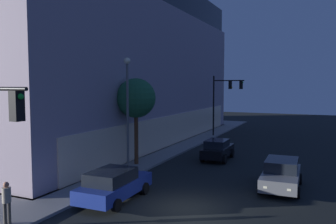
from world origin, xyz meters
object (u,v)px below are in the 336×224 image
at_px(traffic_light_far_corner, 224,95).
at_px(car_black, 218,149).
at_px(car_grey, 281,174).
at_px(pedestrian_waiting, 7,199).
at_px(modern_building, 52,65).
at_px(sidewalk_tree, 136,99).
at_px(car_blue, 114,184).
at_px(street_lamp_sidewalk, 127,100).

distance_m(traffic_light_far_corner, car_black, 12.87).
height_order(traffic_light_far_corner, car_grey, traffic_light_far_corner).
relative_size(pedestrian_waiting, car_grey, 0.37).
relative_size(modern_building, car_black, 8.84).
height_order(modern_building, sidewalk_tree, modern_building).
height_order(modern_building, car_grey, modern_building).
bearing_deg(car_blue, sidewalk_tree, 20.79).
bearing_deg(street_lamp_sidewalk, car_blue, -156.97).
height_order(street_lamp_sidewalk, car_black, street_lamp_sidewalk).
height_order(sidewalk_tree, car_blue, sidewalk_tree).
height_order(pedestrian_waiting, car_grey, pedestrian_waiting).
relative_size(modern_building, street_lamp_sidewalk, 4.89).
bearing_deg(car_blue, car_black, -10.46).
height_order(modern_building, pedestrian_waiting, modern_building).
relative_size(traffic_light_far_corner, car_blue, 1.43).
bearing_deg(modern_building, car_blue, -130.97).
relative_size(traffic_light_far_corner, sidewalk_tree, 1.08).
xyz_separation_m(modern_building, street_lamp_sidewalk, (-11.57, -16.95, -3.28)).
distance_m(modern_building, street_lamp_sidewalk, 20.78).
relative_size(sidewalk_tree, car_blue, 1.32).
bearing_deg(traffic_light_far_corner, pedestrian_waiting, 176.62).
distance_m(pedestrian_waiting, car_blue, 5.24).
bearing_deg(car_blue, pedestrian_waiting, 154.84).
xyz_separation_m(car_blue, car_grey, (5.79, -7.66, -0.00)).
distance_m(traffic_light_far_corner, street_lamp_sidewalk, 18.69).
bearing_deg(sidewalk_tree, pedestrian_waiting, -177.45).
bearing_deg(street_lamp_sidewalk, car_grey, -85.31).
relative_size(modern_building, car_blue, 7.82).
bearing_deg(sidewalk_tree, modern_building, 60.31).
xyz_separation_m(street_lamp_sidewalk, car_blue, (-4.99, -2.12, -4.12)).
xyz_separation_m(modern_building, sidewalk_tree, (-9.30, -16.32, -3.27)).
bearing_deg(street_lamp_sidewalk, modern_building, 55.68).
bearing_deg(traffic_light_far_corner, car_blue, -178.68).
distance_m(street_lamp_sidewalk, car_grey, 10.64).
bearing_deg(modern_building, car_grey, -111.94).
bearing_deg(modern_building, pedestrian_waiting, -141.63).
height_order(pedestrian_waiting, car_black, pedestrian_waiting).
bearing_deg(car_black, car_grey, -137.04).
xyz_separation_m(traffic_light_far_corner, pedestrian_waiting, (-28.34, 1.68, -3.66)).
bearing_deg(car_black, pedestrian_waiting, 165.07).
bearing_deg(street_lamp_sidewalk, pedestrian_waiting, 179.41).
xyz_separation_m(modern_building, car_grey, (-10.77, -26.73, -7.41)).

